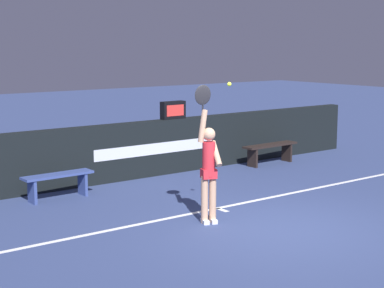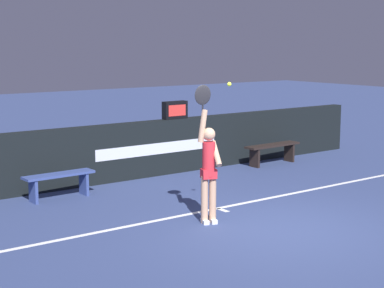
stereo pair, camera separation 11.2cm
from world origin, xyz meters
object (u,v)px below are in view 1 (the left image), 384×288
speed_display (173,110)px  tennis_player (209,167)px  tennis_ball (229,84)px  courtside_bench_near (58,180)px  courtside_bench_far (270,149)px

speed_display → tennis_player: bearing=-117.3°
speed_display → tennis_ball: 4.50m
speed_display → tennis_player: size_ratio=0.26×
tennis_player → tennis_ball: 1.45m
tennis_player → courtside_bench_near: (-1.36, 3.11, -0.61)m
courtside_bench_near → courtside_bench_far: 5.93m
courtside_bench_near → speed_display: bearing=12.7°
tennis_ball → courtside_bench_far: (4.30, 3.40, -2.00)m
courtside_bench_far → tennis_ball: bearing=-141.7°
tennis_player → courtside_bench_near: bearing=113.6°
speed_display → courtside_bench_near: (-3.35, -0.75, -1.12)m
speed_display → courtside_bench_near: speed_display is taller
courtside_bench_near → courtside_bench_far: bearing=0.8°
speed_display → courtside_bench_far: (2.58, -0.67, -1.11)m
courtside_bench_near → tennis_player: bearing=-66.4°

